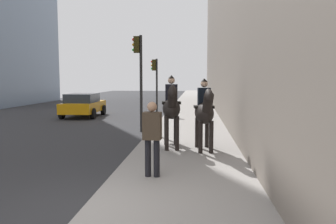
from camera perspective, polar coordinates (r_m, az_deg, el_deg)
The scene contains 7 objects.
sidewalk_slab at distance 5.90m, azimuth 1.70°, elevation -17.00°, with size 120.00×3.31×0.12m, color gray.
mounted_horse_near at distance 10.74m, azimuth 0.59°, elevation 0.76°, with size 2.15×0.72×2.33m.
mounted_horse_far at distance 10.43m, azimuth 6.14°, elevation 0.08°, with size 2.15×0.72×2.22m.
pedestrian_greeting at distance 7.63m, azimuth -2.67°, elevation -3.70°, with size 0.29×0.42×1.70m.
car_near_lane at distance 21.41m, azimuth -14.05°, elevation 1.23°, with size 3.97×2.15×1.44m.
traffic_light_near_curb at distance 14.83m, azimuth -4.88°, elevation 7.36°, with size 0.20×0.44×4.19m.
traffic_light_far_curb at distance 21.95m, azimuth -2.14°, elevation 5.85°, with size 0.20×0.44×3.61m.
Camera 1 is at (-5.44, -1.94, 2.33)m, focal length 36.30 mm.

